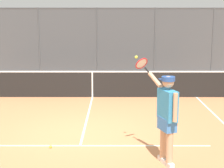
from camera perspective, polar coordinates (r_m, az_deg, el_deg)
ground_plane at (r=9.12m, az=-4.57°, el=-7.86°), size 60.00×60.00×0.00m
court_line_markings at (r=8.07m, az=-5.22°, el=-10.34°), size 7.62×9.18×0.01m
fence_backdrop at (r=17.58m, az=-2.30°, el=6.04°), size 19.18×1.37×3.30m
tennis_net at (r=13.05m, az=-3.13°, el=0.04°), size 9.79×0.09×1.07m
tennis_player at (r=7.10m, az=8.62°, el=-4.47°), size 0.80×1.30×2.06m
tennis_ball_by_sideline at (r=8.26m, az=-9.68°, el=-9.71°), size 0.07×0.07×0.07m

